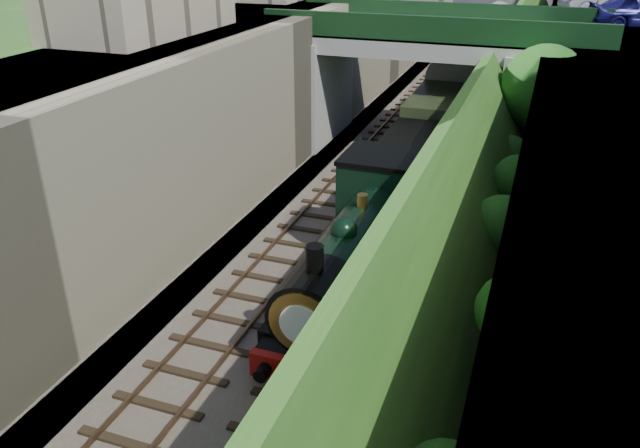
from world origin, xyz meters
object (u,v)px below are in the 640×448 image
at_px(locomotive, 359,251).
at_px(tree, 546,91).
at_px(road_bridge, 444,75).
at_px(tender, 411,177).

bearing_deg(locomotive, tree, 67.24).
relative_size(road_bridge, locomotive, 1.56).
height_order(tree, tender, tree).
bearing_deg(tender, tree, 39.40).
relative_size(tree, locomotive, 0.65).
relative_size(road_bridge, tree, 2.42).
height_order(road_bridge, locomotive, road_bridge).
bearing_deg(tender, locomotive, -90.00).
height_order(tree, locomotive, tree).
distance_m(road_bridge, tree, 6.58).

